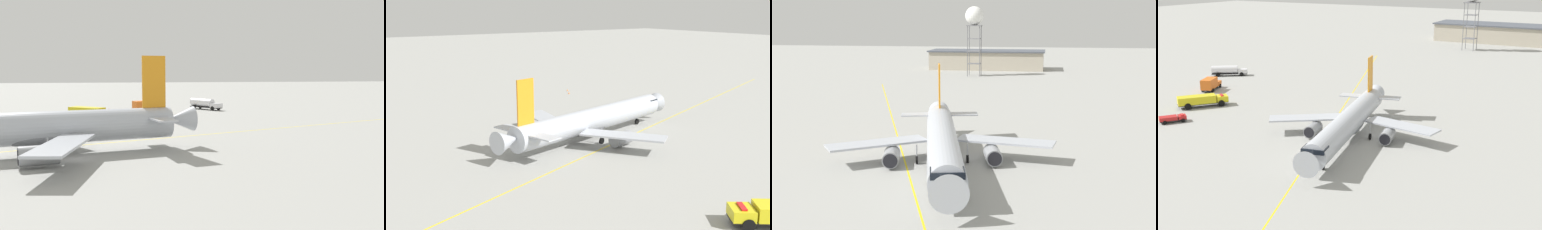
{
  "view_description": "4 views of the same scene",
  "coord_description": "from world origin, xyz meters",
  "views": [
    {
      "loc": [
        5.8,
        -51.0,
        10.48
      ],
      "look_at": [
        14.21,
        2.92,
        4.67
      ],
      "focal_mm": 40.1,
      "sensor_mm": 36.0,
      "label": 1
    },
    {
      "loc": [
        42.71,
        67.17,
        22.78
      ],
      "look_at": [
        -4.79,
        -0.81,
        3.68
      ],
      "focal_mm": 44.54,
      "sensor_mm": 36.0,
      "label": 2
    },
    {
      "loc": [
        -69.24,
        -10.88,
        19.1
      ],
      "look_at": [
        14.21,
        2.92,
        3.33
      ],
      "focal_mm": 47.69,
      "sensor_mm": 36.0,
      "label": 3
    },
    {
      "loc": [
        -77.66,
        -38.52,
        28.7
      ],
      "look_at": [
        -2.61,
        3.89,
        3.74
      ],
      "focal_mm": 47.09,
      "sensor_mm": 36.0,
      "label": 4
    }
  ],
  "objects": [
    {
      "name": "ground_plane",
      "position": [
        0.0,
        0.0,
        0.0
      ],
      "size": [
        600.0,
        600.0,
        0.0
      ],
      "primitive_type": "plane",
      "color": "#9E9E99"
    },
    {
      "name": "airliner_main",
      "position": [
        -5.16,
        2.62,
        3.19
      ],
      "size": [
        41.47,
        30.65,
        12.29
      ],
      "rotation": [
        0.0,
        0.0,
        3.38
      ],
      "color": "#B2B7C1",
      "rests_on": "ground_plane"
    },
    {
      "name": "taxiway_centreline",
      "position": [
        -5.67,
        7.5,
        0.0
      ],
      "size": [
        166.91,
        62.25,
        0.01
      ],
      "rotation": [
        0.0,
        0.0,
        3.5
      ],
      "color": "yellow",
      "rests_on": "ground_plane"
    },
    {
      "name": "safety_cone_near",
      "position": [
        -26.34,
        -35.86,
        0.28
      ],
      "size": [
        0.36,
        0.36,
        0.55
      ],
      "color": "orange",
      "rests_on": "ground_plane"
    },
    {
      "name": "safety_cone_mid",
      "position": [
        -28.32,
        -39.54,
        0.28
      ],
      "size": [
        0.36,
        0.36,
        0.55
      ],
      "color": "orange",
      "rests_on": "ground_plane"
    }
  ]
}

